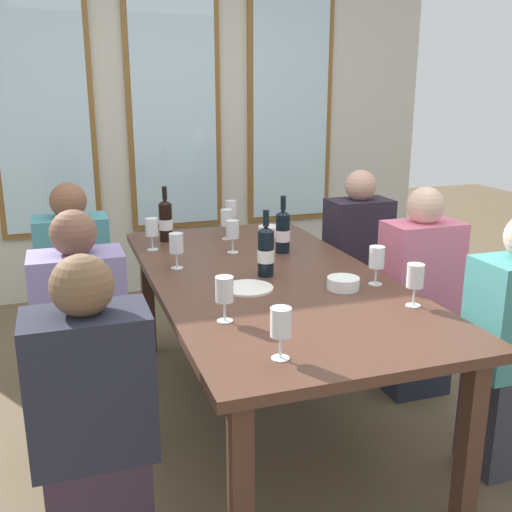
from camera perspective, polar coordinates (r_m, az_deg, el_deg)
ground_plane at (r=3.06m, az=1.01°, el=-15.19°), size 12.00×12.00×0.00m
back_wall_with_windows at (r=4.72m, az=-7.97°, el=14.06°), size 4.25×0.10×2.90m
dining_table at (r=2.78m, az=1.08°, el=-3.24°), size 1.05×2.11×0.74m
white_plate_0 at (r=2.57m, az=-0.78°, el=-3.10°), size 0.22×0.22×0.01m
wine_bottle_0 at (r=3.12m, az=2.60°, el=2.39°), size 0.08×0.08×0.30m
wine_bottle_1 at (r=2.72m, az=0.94°, el=0.49°), size 0.08×0.08×0.31m
wine_bottle_2 at (r=3.40m, az=-8.69°, el=3.41°), size 0.08×0.08×0.31m
tasting_bowl_0 at (r=3.52m, az=1.35°, el=2.45°), size 0.14×0.14×0.05m
tasting_bowl_1 at (r=2.59m, az=8.39°, el=-2.61°), size 0.14×0.14×0.05m
wine_glass_0 at (r=2.42m, az=15.08°, el=-1.96°), size 0.07×0.07×0.17m
wine_glass_1 at (r=3.12m, az=-2.27°, el=2.41°), size 0.07×0.07×0.17m
wine_glass_2 at (r=3.22m, az=-10.01°, el=2.62°), size 0.07×0.07×0.17m
wine_glass_3 at (r=3.41m, az=-2.85°, el=3.63°), size 0.07×0.07×0.17m
wine_glass_4 at (r=3.69m, az=-2.41°, el=4.49°), size 0.07×0.07×0.17m
wine_glass_5 at (r=2.65m, az=11.54°, el=-0.30°), size 0.07×0.07×0.17m
wine_glass_6 at (r=2.18m, az=-3.06°, el=-3.44°), size 0.07×0.07×0.17m
wine_glass_7 at (r=2.86m, az=-7.68°, el=1.15°), size 0.07×0.07×0.17m
wine_glass_8 at (r=1.88m, az=2.40°, el=-6.65°), size 0.07×0.07×0.17m
seated_person_0 at (r=2.03m, az=-15.30°, el=-16.00°), size 0.38×0.24×1.11m
seated_person_2 at (r=2.66m, az=-16.32°, el=-8.16°), size 0.38×0.24×1.11m
seated_person_3 at (r=3.21m, az=15.36°, el=-3.91°), size 0.38×0.24×1.11m
seated_person_4 at (r=3.37m, az=-16.95°, el=-3.12°), size 0.38×0.24×1.11m
seated_person_5 at (r=3.76m, az=9.68°, el=-0.69°), size 0.38×0.24×1.11m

